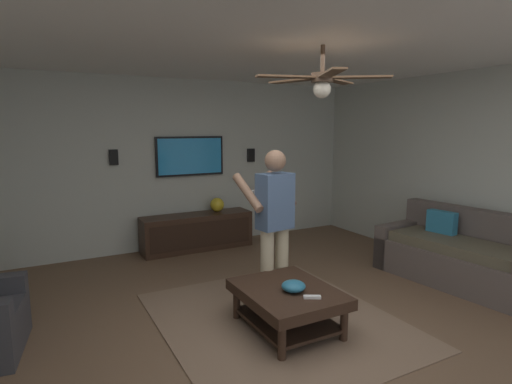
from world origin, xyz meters
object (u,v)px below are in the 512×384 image
tv (190,156)px  remote_black (295,284)px  bowl (294,286)px  wall_speaker_right (114,157)px  media_console (197,232)px  ceiling_fan (322,81)px  vase_round (217,205)px  remote_white (312,297)px  couch (461,257)px  person_standing (274,218)px  wall_speaker_left (251,155)px  coffee_table (287,299)px

tv → remote_black: (-3.06, 0.06, -1.02)m
bowl → wall_speaker_right: bearing=17.2°
media_console → wall_speaker_right: size_ratio=7.73×
media_console → ceiling_fan: size_ratio=1.46×
tv → wall_speaker_right: bearing=-90.7°
wall_speaker_right → tv: bearing=-90.7°
media_console → vase_round: (0.05, -0.36, 0.39)m
remote_white → couch: bearing=37.5°
wall_speaker_right → ceiling_fan: ceiling_fan is taller
ceiling_fan → tv: bearing=3.2°
vase_round → bowl: bearing=170.2°
media_console → remote_black: (-2.82, 0.06, 0.14)m
person_standing → wall_speaker_right: (2.52, 1.17, 0.51)m
couch → wall_speaker_left: size_ratio=8.96×
couch → person_standing: size_ratio=1.20×
tv → ceiling_fan: 3.20m
media_console → remote_black: media_console is taller
person_standing → bowl: bearing=156.7°
coffee_table → vase_round: bearing=-10.3°
person_standing → remote_black: size_ratio=10.93×
tv → bowl: 3.32m
media_console → tv: size_ratio=1.57×
coffee_table → ceiling_fan: size_ratio=0.86×
wall_speaker_left → coffee_table: bearing=158.2°
coffee_table → wall_speaker_right: 3.44m
vase_round → ceiling_fan: ceiling_fan is taller
remote_black → ceiling_fan: ceiling_fan is taller
media_console → tv: bearing=-180.0°
media_console → person_standing: (-2.26, -0.03, 0.66)m
bowl → remote_white: 0.22m
couch → remote_white: couch is taller
couch → vase_round: couch is taller
coffee_table → media_console: media_console is taller
ceiling_fan → wall_speaker_right: bearing=22.9°
remote_black → wall_speaker_left: size_ratio=0.68×
ceiling_fan → coffee_table: bearing=90.7°
person_standing → ceiling_fan: ceiling_fan is taller
remote_black → tv: bearing=164.6°
coffee_table → media_console: size_ratio=0.59×
tv → person_standing: (-2.50, -0.03, -0.50)m
media_console → vase_round: bearing=97.5°
tv → person_standing: tv is taller
media_console → tv: (0.24, 0.00, 1.15)m
couch → vase_round: bearing=-60.7°
couch → bowl: size_ratio=9.05×
bowl → coffee_table: bearing=7.6°
remote_white → remote_black: bearing=113.8°
person_standing → ceiling_fan: 1.47m
remote_black → vase_round: (2.86, -0.42, 0.25)m
media_console → remote_white: (-3.13, 0.10, 0.14)m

